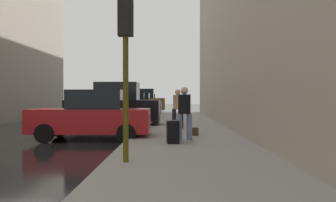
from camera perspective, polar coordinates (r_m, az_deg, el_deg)
name	(u,v)px	position (r m, az deg, el deg)	size (l,w,h in m)	color
ground_plane	(12,141)	(14.03, -22.62, -5.71)	(120.00, 120.00, 0.00)	black
sidewalk	(186,139)	(12.92, 2.81, -5.87)	(4.00, 40.00, 0.15)	gray
parked_red_hatchback	(92,116)	(13.65, -11.49, -2.27)	(4.22, 2.10, 1.79)	#B2191E
parked_black_suv	(114,107)	(18.82, -8.18, -0.88)	(4.63, 2.12, 2.25)	black
parked_silver_sedan	(127,107)	(24.11, -6.27, -0.95)	(4.27, 2.19, 1.79)	#B7BABF
parked_dark_green_sedan	(135,105)	(29.73, -4.99, -0.63)	(4.22, 2.09, 1.79)	#193828
parked_bronze_suv	(141,102)	(35.54, -4.10, -0.10)	(4.60, 2.07, 2.25)	brown
parked_blue_sedan	(145,103)	(40.88, -3.50, -0.25)	(4.24, 2.14, 1.79)	navy
fire_hydrant	(147,121)	(15.79, -3.26, -3.13)	(0.42, 0.22, 0.70)	red
traffic_light	(126,41)	(8.16, -6.47, 9.14)	(0.32, 0.32, 3.60)	#514C0F
pedestrian_in_jeans	(184,110)	(12.01, 2.51, -1.45)	(0.51, 0.41, 1.71)	#728CB2
pedestrian_in_tan_coat	(178,107)	(16.39, 1.49, -0.86)	(0.51, 0.43, 1.71)	black
rolling_suitcase	(173,132)	(11.34, 0.74, -4.69)	(0.40, 0.59, 1.04)	black
duffel_bag	(194,131)	(13.61, 3.94, -4.63)	(0.32, 0.44, 0.28)	#472D19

